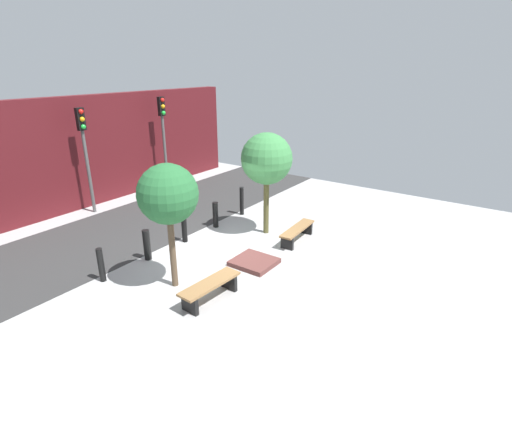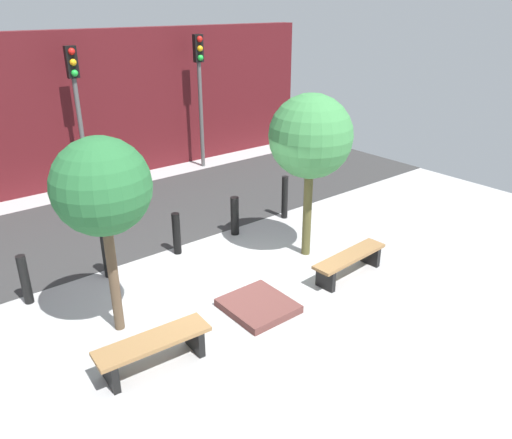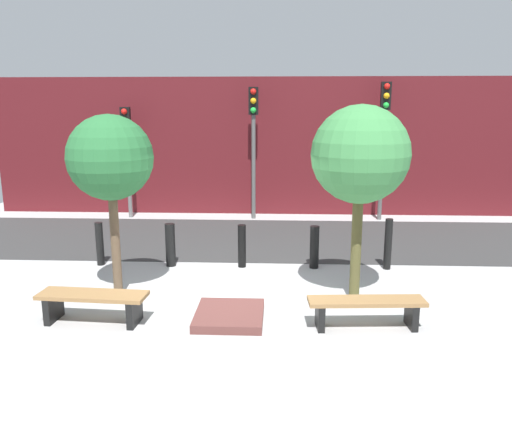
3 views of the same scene
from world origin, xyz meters
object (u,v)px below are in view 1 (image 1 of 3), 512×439
object	(u,v)px
bench_left	(210,287)
bollard_far_left	(101,265)
bollard_left	(147,245)
planter_bed	(254,262)
traffic_light_mid_west	(84,142)
bench_right	(297,231)
bollard_center	(184,228)
tree_behind_left_bench	(168,195)
bollard_far_right	(242,201)
tree_behind_right_bench	(267,159)
bollard_right	(215,215)
traffic_light_mid_east	(163,127)

from	to	relation	value
bench_left	bollard_far_left	world-z (taller)	bollard_far_left
bench_left	bollard_left	bearing A→B (deg)	82.32
planter_bed	traffic_light_mid_west	bearing A→B (deg)	90.00
bench_right	bollard_center	distance (m)	3.55
tree_behind_left_bench	bollard_far_right	size ratio (longest dim) A/B	2.99
bollard_left	bollard_center	bearing A→B (deg)	0.00
bench_left	tree_behind_right_bench	distance (m)	4.82
bollard_far_left	bollard_center	bearing A→B (deg)	0.00
planter_bed	bollard_right	bearing A→B (deg)	60.80
tree_behind_left_bench	traffic_light_mid_west	world-z (taller)	traffic_light_mid_west
planter_bed	tree_behind_left_bench	bearing A→B (deg)	154.60
tree_behind_right_bench	bollard_left	distance (m)	4.44
tree_behind_left_bench	tree_behind_right_bench	xyz separation A→B (m)	(4.16, 0.00, 0.07)
bollard_center	bench_right	bearing A→B (deg)	-54.18
tree_behind_right_bench	bollard_far_right	bearing A→B (deg)	61.55
tree_behind_right_bench	bollard_left	bearing A→B (deg)	154.67
bollard_right	traffic_light_mid_east	bearing A→B (deg)	64.52
bench_right	tree_behind_left_bench	distance (m)	4.80
planter_bed	bollard_far_right	distance (m)	4.04
bollard_far_right	traffic_light_mid_west	distance (m)	5.99
planter_bed	tree_behind_right_bench	bearing A→B (deg)	25.40
bench_right	bollard_left	xyz separation A→B (m)	(-3.57, 2.88, 0.13)
bollard_left	traffic_light_mid_west	world-z (taller)	traffic_light_mid_west
bollard_far_right	planter_bed	bearing A→B (deg)	-138.19
bollard_far_left	bollard_right	bearing A→B (deg)	0.00
traffic_light_mid_east	bench_left	bearing A→B (deg)	-127.44
planter_bed	bollard_far_left	world-z (taller)	bollard_far_left
bollard_far_left	bollard_center	xyz separation A→B (m)	(2.99, 0.00, -0.01)
bench_right	bollard_far_right	size ratio (longest dim) A/B	1.67
bollard_left	bollard_center	size ratio (longest dim) A/B	1.01
bench_left	bollard_center	size ratio (longest dim) A/B	1.88
bollard_left	traffic_light_mid_east	size ratio (longest dim) A/B	0.23
bollard_far_right	traffic_light_mid_west	world-z (taller)	traffic_light_mid_west
tree_behind_right_bench	bollard_right	bearing A→B (deg)	108.94
bollard_far_left	traffic_light_mid_west	world-z (taller)	traffic_light_mid_west
bollard_left	bollard_center	distance (m)	1.50
planter_bed	bollard_far_right	size ratio (longest dim) A/B	1.08
planter_bed	bollard_far_left	size ratio (longest dim) A/B	1.24
bench_left	traffic_light_mid_east	bearing A→B (deg)	56.28
traffic_light_mid_west	planter_bed	bearing A→B (deg)	-90.00
bollard_center	traffic_light_mid_east	size ratio (longest dim) A/B	0.23
tree_behind_left_bench	bollard_right	size ratio (longest dim) A/B	3.54
bollard_right	bollard_far_left	bearing A→B (deg)	180.00
bench_left	tree_behind_right_bench	xyz separation A→B (m)	(4.16, 1.19, 2.14)
bollard_far_left	traffic_light_mid_east	distance (m)	8.56
bench_left	traffic_light_mid_east	size ratio (longest dim) A/B	0.42
bench_right	traffic_light_mid_east	distance (m)	8.17
tree_behind_left_bench	bollard_left	size ratio (longest dim) A/B	3.48
bench_left	tree_behind_left_bench	bearing A→B (deg)	93.72
tree_behind_left_bench	traffic_light_mid_east	bearing A→B (deg)	47.80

